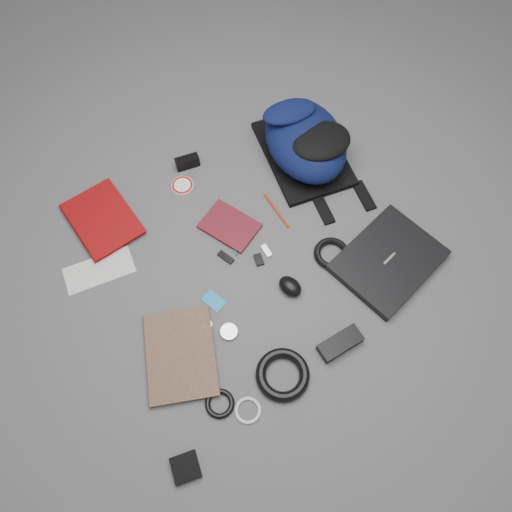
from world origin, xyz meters
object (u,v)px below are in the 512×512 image
dvd_case (230,226)px  mouse (290,286)px  laptop (388,260)px  backpack (305,140)px  pouch (186,468)px  compact_camera (187,162)px  power_brick (340,343)px  textbook_red (77,234)px  comic_book (146,360)px

dvd_case → mouse: size_ratio=2.26×
laptop → dvd_case: laptop is taller
backpack → pouch: 1.17m
laptop → compact_camera: compact_camera is taller
power_brick → laptop: bearing=26.3°
pouch → dvd_case: bearing=49.4°
textbook_red → mouse: mouse is taller
backpack → comic_book: backpack is taller
dvd_case → mouse: mouse is taller
backpack → power_brick: bearing=-104.0°
mouse → pouch: (-0.56, -0.29, -0.01)m
comic_book → dvd_case: comic_book is taller
dvd_case → pouch: bearing=-154.2°
textbook_red → pouch: bearing=-96.3°
mouse → pouch: size_ratio=1.10×
textbook_red → compact_camera: bearing=3.3°
backpack → pouch: (-0.92, -0.72, -0.08)m
compact_camera → power_brick: bearing=-73.3°
laptop → comic_book: laptop is taller
comic_book → power_brick: size_ratio=2.07×
comic_book → dvd_case: bearing=53.1°
power_brick → pouch: 0.59m
laptop → power_brick: same height
power_brick → comic_book: bearing=153.8°
backpack → dvd_case: bearing=-151.6°
comic_book → compact_camera: (0.48, 0.58, 0.01)m
laptop → compact_camera: 0.82m
compact_camera → backpack: bearing=-13.8°
dvd_case → textbook_red: bearing=127.6°
backpack → pouch: bearing=-129.6°
comic_book → pouch: size_ratio=3.84×
comic_book → compact_camera: size_ratio=3.33×
laptop → power_brick: size_ratio=2.40×
mouse → compact_camera: bearing=80.4°
laptop → comic_book: (-0.85, 0.15, -0.01)m
compact_camera → pouch: size_ratio=1.15×
power_brick → pouch: power_brick is taller
backpack → textbook_red: 0.89m
textbook_red → power_brick: 0.98m
dvd_case → backpack: bearing=-7.6°
textbook_red → power_brick: size_ratio=1.93×
dvd_case → mouse: (0.05, -0.31, 0.01)m
comic_book → mouse: 0.52m
backpack → compact_camera: bearing=166.0°
backpack → pouch: backpack is taller
power_brick → textbook_red: bearing=125.4°
textbook_red → comic_book: bearing=-93.0°
backpack → power_brick: size_ratio=3.06×
power_brick → pouch: bearing=-173.2°
laptop → pouch: 0.92m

